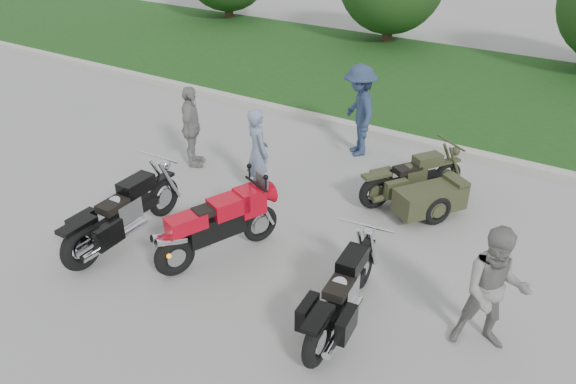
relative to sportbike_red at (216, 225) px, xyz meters
The scene contains 11 objects.
ground 0.68m from the sportbike_red, 81.39° to the right, with size 80.00×80.00×0.00m, color #A1A19B.
curb 5.72m from the sportbike_red, 89.54° to the left, with size 60.00×0.30×0.15m, color #B4B1A9.
grass_strip 9.86m from the sportbike_red, 89.73° to the left, with size 60.00×8.00×0.14m, color #25521C.
sportbike_red is the anchor object (origin of this frame).
cruiser_left 1.63m from the sportbike_red, 162.27° to the right, with size 0.44×2.52×0.97m.
cruiser_right 2.34m from the sportbike_red, ahead, with size 0.52×2.31×0.89m.
cruiser_sidecar 3.72m from the sportbike_red, 55.00° to the left, with size 1.74×2.04×0.84m.
person_stripe 2.17m from the sportbike_red, 107.70° to the left, with size 0.61×0.40×1.67m, color #7885A3.
person_grey 4.05m from the sportbike_red, ahead, with size 0.84×0.65×1.72m, color gray.
person_denim 4.60m from the sportbike_red, 88.34° to the left, with size 1.25×0.72×1.94m, color navy.
person_back 3.36m from the sportbike_red, 136.90° to the left, with size 0.98×0.41×1.67m, color gray.
Camera 1 is at (4.72, -5.15, 5.21)m, focal length 35.00 mm.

